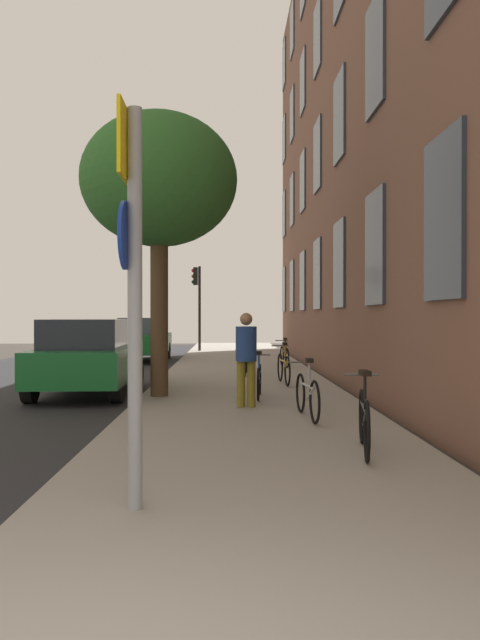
% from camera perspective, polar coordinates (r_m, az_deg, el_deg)
% --- Properties ---
extents(ground_plane, '(41.80, 41.80, 0.00)m').
position_cam_1_polar(ground_plane, '(17.45, -11.53, -5.22)').
color(ground_plane, '#332D28').
extents(road_asphalt, '(7.00, 38.00, 0.01)m').
position_cam_1_polar(road_asphalt, '(17.95, -18.17, -5.06)').
color(road_asphalt, '#232326').
rests_on(road_asphalt, ground).
extents(sidewalk, '(4.20, 38.00, 0.12)m').
position_cam_1_polar(sidewalk, '(17.17, 0.08, -5.10)').
color(sidewalk, gray).
rests_on(sidewalk, ground).
extents(building_facade, '(0.56, 27.00, 15.16)m').
position_cam_1_polar(building_facade, '(17.86, 8.99, 19.66)').
color(building_facade, brown).
rests_on(building_facade, ground).
extents(sign_post, '(0.16, 0.60, 3.29)m').
position_cam_1_polar(sign_post, '(5.13, -9.95, 4.38)').
color(sign_post, gray).
rests_on(sign_post, sidewalk).
extents(traffic_light, '(0.43, 0.24, 3.83)m').
position_cam_1_polar(traffic_light, '(28.06, -3.96, 2.50)').
color(traffic_light, black).
rests_on(traffic_light, sidewalk).
extents(tree_near, '(3.09, 3.09, 5.58)m').
position_cam_1_polar(tree_near, '(12.56, -7.48, 12.53)').
color(tree_near, '#4C3823').
rests_on(tree_near, sidewalk).
extents(bicycle_0, '(0.44, 1.66, 0.96)m').
position_cam_1_polar(bicycle_0, '(7.36, 11.40, -9.04)').
color(bicycle_0, black).
rests_on(bicycle_0, sidewalk).
extents(bicycle_1, '(0.42, 1.72, 0.93)m').
position_cam_1_polar(bicycle_1, '(9.64, 6.24, -6.87)').
color(bicycle_1, black).
rests_on(bicycle_1, sidewalk).
extents(bicycle_2, '(0.42, 1.58, 0.91)m').
position_cam_1_polar(bicycle_2, '(11.96, 1.77, -5.51)').
color(bicycle_2, black).
rests_on(bicycle_2, sidewalk).
extents(bicycle_3, '(0.42, 1.75, 0.97)m').
position_cam_1_polar(bicycle_3, '(14.39, 4.06, -4.40)').
color(bicycle_3, black).
rests_on(bicycle_3, sidewalk).
extents(bicycle_4, '(0.42, 1.78, 0.99)m').
position_cam_1_polar(bicycle_4, '(16.73, 0.55, -3.71)').
color(bicycle_4, black).
rests_on(bicycle_4, sidewalk).
extents(bicycle_5, '(0.42, 1.63, 0.91)m').
position_cam_1_polar(bicycle_5, '(19.20, 4.13, -3.29)').
color(bicycle_5, black).
rests_on(bicycle_5, sidewalk).
extents(pedestrian_0, '(0.49, 0.49, 1.63)m').
position_cam_1_polar(pedestrian_0, '(10.70, 0.57, -3.09)').
color(pedestrian_0, olive).
rests_on(pedestrian_0, sidewalk).
extents(car_0, '(1.95, 4.29, 1.62)m').
position_cam_1_polar(car_0, '(13.62, -13.82, -3.24)').
color(car_0, '#19662D').
rests_on(car_0, road_asphalt).
extents(car_1, '(1.79, 4.03, 1.62)m').
position_cam_1_polar(car_1, '(23.40, -8.96, -1.73)').
color(car_1, '#19662D').
rests_on(car_1, road_asphalt).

